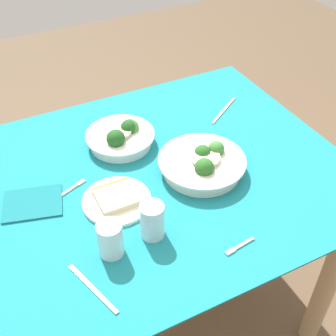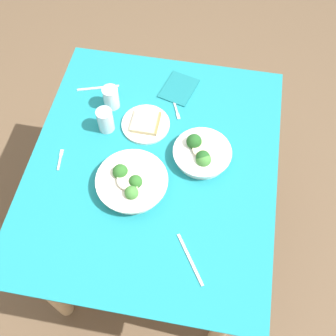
# 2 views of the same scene
# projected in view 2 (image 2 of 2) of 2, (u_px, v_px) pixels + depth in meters

# --- Properties ---
(ground_plane) EXTENTS (6.00, 6.00, 0.00)m
(ground_plane) POSITION_uv_depth(u_px,v_px,m) (157.00, 236.00, 2.27)
(ground_plane) COLOR brown
(dining_table) EXTENTS (1.13, 0.96, 0.77)m
(dining_table) POSITION_uv_depth(u_px,v_px,m) (154.00, 181.00, 1.72)
(dining_table) COLOR #197A84
(dining_table) RESTS_ON ground_plane
(broccoli_bowl_far) EXTENTS (0.27, 0.27, 0.09)m
(broccoli_bowl_far) POSITION_uv_depth(u_px,v_px,m) (131.00, 182.00, 1.53)
(broccoli_bowl_far) COLOR silver
(broccoli_bowl_far) RESTS_ON dining_table
(broccoli_bowl_near) EXTENTS (0.23, 0.23, 0.09)m
(broccoli_bowl_near) POSITION_uv_depth(u_px,v_px,m) (202.00, 154.00, 1.60)
(broccoli_bowl_near) COLOR white
(broccoli_bowl_near) RESTS_ON dining_table
(bread_side_plate) EXTENTS (0.20, 0.20, 0.03)m
(bread_side_plate) POSITION_uv_depth(u_px,v_px,m) (146.00, 124.00, 1.69)
(bread_side_plate) COLOR silver
(bread_side_plate) RESTS_ON dining_table
(water_glass_center) EXTENTS (0.07, 0.07, 0.10)m
(water_glass_center) POSITION_uv_depth(u_px,v_px,m) (105.00, 120.00, 1.65)
(water_glass_center) COLOR silver
(water_glass_center) RESTS_ON dining_table
(water_glass_side) EXTENTS (0.07, 0.07, 0.10)m
(water_glass_side) POSITION_uv_depth(u_px,v_px,m) (111.00, 98.00, 1.71)
(water_glass_side) COLOR silver
(water_glass_side) RESTS_ON dining_table
(fork_by_far_bowl) EXTENTS (0.09, 0.02, 0.00)m
(fork_by_far_bowl) POSITION_uv_depth(u_px,v_px,m) (60.00, 159.00, 1.62)
(fork_by_far_bowl) COLOR #B7B7BC
(fork_by_far_bowl) RESTS_ON dining_table
(fork_by_near_bowl) EXTENTS (0.09, 0.05, 0.00)m
(fork_by_near_bowl) POSITION_uv_depth(u_px,v_px,m) (177.00, 111.00, 1.74)
(fork_by_near_bowl) COLOR #B7B7BC
(fork_by_near_bowl) RESTS_ON dining_table
(table_knife_left) EXTENTS (0.17, 0.12, 0.00)m
(table_knife_left) POSITION_uv_depth(u_px,v_px,m) (190.00, 259.00, 1.41)
(table_knife_left) COLOR #B7B7BC
(table_knife_left) RESTS_ON dining_table
(table_knife_right) EXTENTS (0.07, 0.18, 0.00)m
(table_knife_right) POSITION_uv_depth(u_px,v_px,m) (98.00, 88.00, 1.80)
(table_knife_right) COLOR #B7B7BC
(table_knife_right) RESTS_ON dining_table
(napkin_folded_upper) EXTENTS (0.19, 0.17, 0.01)m
(napkin_folded_upper) POSITION_uv_depth(u_px,v_px,m) (179.00, 88.00, 1.80)
(napkin_folded_upper) COLOR #156870
(napkin_folded_upper) RESTS_ON dining_table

